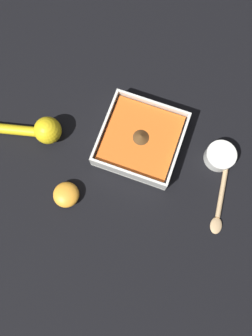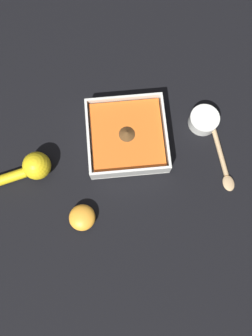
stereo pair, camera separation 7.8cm
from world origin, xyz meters
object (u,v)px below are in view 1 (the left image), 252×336
(square_dish, at_px, (141,140))
(lemon_squeezer, at_px, (38,130))
(spice_bowl, at_px, (220,156))
(lemon_half, at_px, (66,195))
(wooden_spoon, at_px, (220,201))

(square_dish, bearing_deg, lemon_squeezer, -165.54)
(spice_bowl, relative_size, lemon_half, 1.18)
(spice_bowl, bearing_deg, wooden_spoon, -72.22)
(lemon_half, bearing_deg, lemon_squeezer, 134.67)
(square_dish, height_order, lemon_squeezer, lemon_squeezer)
(square_dish, relative_size, wooden_spoon, 1.05)
(square_dish, distance_m, lemon_squeezer, 0.25)
(wooden_spoon, bearing_deg, spice_bowl, -168.33)
(square_dish, distance_m, lemon_half, 0.22)
(lemon_squeezer, xyz_separation_m, lemon_half, (0.12, -0.12, -0.01))
(spice_bowl, bearing_deg, square_dish, -172.19)
(lemon_squeezer, relative_size, lemon_half, 3.44)
(spice_bowl, xyz_separation_m, lemon_half, (-0.32, -0.21, 0.00))
(spice_bowl, distance_m, lemon_half, 0.38)
(lemon_squeezer, height_order, lemon_half, lemon_squeezer)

